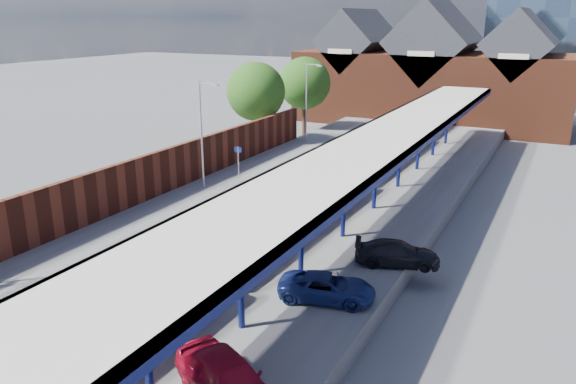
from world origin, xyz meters
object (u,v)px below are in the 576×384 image
(lamp_post_c, at_px, (203,128))
(parked_car_dark, at_px, (397,253))
(parked_car_blue, at_px, (327,287))
(lamp_post_d, at_px, (308,98))
(parked_car_red, at_px, (228,380))
(train, at_px, (335,173))
(platform_sign, at_px, (238,158))

(lamp_post_c, distance_m, parked_car_dark, 16.44)
(parked_car_dark, relative_size, parked_car_blue, 0.99)
(lamp_post_d, relative_size, parked_car_red, 1.65)
(parked_car_blue, bearing_deg, parked_car_dark, -32.86)
(lamp_post_d, bearing_deg, train, -57.93)
(platform_sign, relative_size, parked_car_blue, 0.65)
(train, relative_size, lamp_post_c, 9.42)
(train, xyz_separation_m, parked_car_dark, (7.01, -9.59, -0.56))
(parked_car_dark, bearing_deg, parked_car_blue, 143.35)
(parked_car_dark, bearing_deg, platform_sign, 41.26)
(parked_car_blue, bearing_deg, parked_car_red, 165.03)
(train, xyz_separation_m, parked_car_blue, (5.45, -14.11, -0.58))
(lamp_post_d, distance_m, parked_car_red, 36.35)
(parked_car_red, bearing_deg, platform_sign, 57.64)
(parked_car_blue, bearing_deg, lamp_post_c, 37.44)
(lamp_post_d, bearing_deg, parked_car_red, -68.66)
(lamp_post_c, bearing_deg, parked_car_blue, -38.67)
(parked_car_blue, bearing_deg, train, 7.23)
(parked_car_red, relative_size, parked_car_blue, 1.10)
(parked_car_red, relative_size, parked_car_dark, 1.10)
(platform_sign, bearing_deg, lamp_post_d, 95.56)
(platform_sign, relative_size, parked_car_red, 0.59)
(lamp_post_d, height_order, parked_car_dark, lamp_post_d)
(platform_sign, relative_size, parked_car_dark, 0.65)
(lamp_post_d, height_order, parked_car_red, lamp_post_d)
(train, distance_m, platform_sign, 6.68)
(lamp_post_c, height_order, lamp_post_d, same)
(lamp_post_c, bearing_deg, parked_car_red, -53.36)
(lamp_post_d, distance_m, parked_car_dark, 26.88)
(lamp_post_d, xyz_separation_m, parked_car_dark, (14.86, -22.13, -3.43))
(platform_sign, height_order, parked_car_red, platform_sign)
(train, bearing_deg, parked_car_dark, -53.86)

